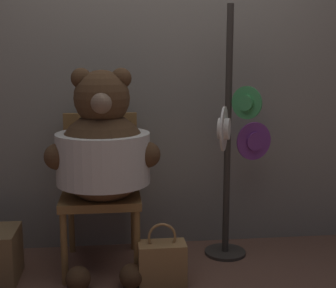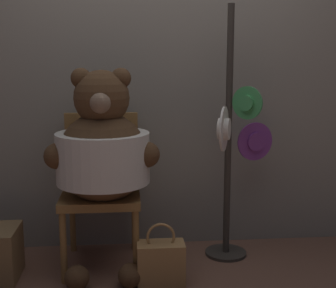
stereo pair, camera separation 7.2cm
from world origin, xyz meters
TOP-DOWN VIEW (x-y plane):
  - ground_plane at (0.00, 0.00)m, footprint 14.00×14.00m
  - wall_back at (0.00, 0.56)m, footprint 8.00×0.10m
  - chair at (-0.40, 0.26)m, footprint 0.49×0.54m
  - teddy_bear at (-0.38, 0.08)m, footprint 0.68×0.61m
  - hat_display_rack at (0.46, 0.22)m, footprint 0.46×0.43m
  - handbag_on_ground at (-0.04, -0.13)m, footprint 0.28×0.15m

SIDE VIEW (x-z plane):
  - ground_plane at x=0.00m, z-range 0.00..0.00m
  - handbag_on_ground at x=-0.04m, z-range -0.06..0.32m
  - chair at x=-0.40m, z-range 0.04..1.01m
  - hat_display_rack at x=0.46m, z-range -0.10..1.56m
  - teddy_bear at x=-0.38m, z-range 0.13..1.40m
  - wall_back at x=0.00m, z-range 0.00..2.22m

